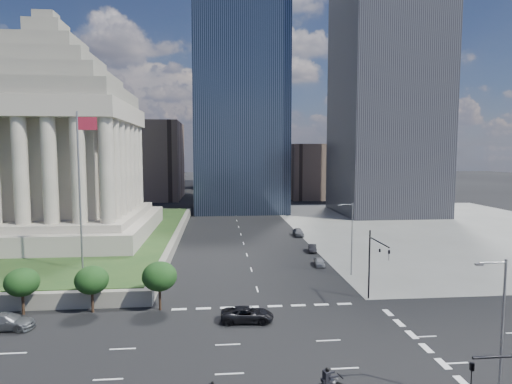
{
  "coord_description": "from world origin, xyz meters",
  "views": [
    {
      "loc": [
        -4.83,
        -31.15,
        16.73
      ],
      "look_at": [
        -0.28,
        18.44,
        12.2
      ],
      "focal_mm": 30.0,
      "sensor_mm": 36.0,
      "label": 1
    }
  ],
  "objects": [
    {
      "name": "parked_sedan_far",
      "position": [
        11.5,
        53.15,
        0.78
      ],
      "size": [
        1.94,
        4.63,
        1.56
      ],
      "primitive_type": "imported",
      "rotation": [
        0.0,
        0.0,
        -0.02
      ],
      "color": "#505257",
      "rests_on": "ground"
    },
    {
      "name": "highrise_ne",
      "position": [
        42.0,
        85.0,
        50.0
      ],
      "size": [
        26.0,
        28.0,
        100.0
      ],
      "primitive_type": "cube",
      "color": "black",
      "rests_on": "ground"
    },
    {
      "name": "motorcycle_lead",
      "position": [
        2.51,
        -3.64,
        1.04
      ],
      "size": [
        2.89,
        1.38,
        2.08
      ],
      "primitive_type": null,
      "rotation": [
        0.0,
        0.0,
        0.23
      ],
      "color": "black",
      "rests_on": "ground"
    },
    {
      "name": "sidewalk_ne",
      "position": [
        46.0,
        60.0,
        0.01
      ],
      "size": [
        68.0,
        90.0,
        0.03
      ],
      "primitive_type": "cube",
      "color": "slate",
      "rests_on": "ground"
    },
    {
      "name": "pickup_truck",
      "position": [
        -1.93,
        10.0,
        0.73
      ],
      "size": [
        2.77,
        5.41,
        1.46
      ],
      "primitive_type": "imported",
      "rotation": [
        0.0,
        0.0,
        1.5
      ],
      "color": "black",
      "rests_on": "ground"
    },
    {
      "name": "street_lamp_north",
      "position": [
        13.33,
        25.0,
        5.66
      ],
      "size": [
        2.13,
        0.22,
        10.0
      ],
      "color": "slate",
      "rests_on": "ground"
    },
    {
      "name": "ground",
      "position": [
        0.0,
        100.0,
        0.0
      ],
      "size": [
        500.0,
        500.0,
        0.0
      ],
      "primitive_type": "plane",
      "color": "black",
      "rests_on": "ground"
    },
    {
      "name": "midrise_glass",
      "position": [
        2.0,
        95.0,
        30.0
      ],
      "size": [
        26.0,
        26.0,
        60.0
      ],
      "primitive_type": "cube",
      "color": "black",
      "rests_on": "ground"
    },
    {
      "name": "suv_grey",
      "position": [
        -24.92,
        10.18,
        0.76
      ],
      "size": [
        2.55,
        5.41,
        1.53
      ],
      "primitive_type": "imported",
      "rotation": [
        0.0,
        0.0,
        1.49
      ],
      "color": "#4B4E52",
      "rests_on": "ground"
    },
    {
      "name": "parked_sedan_mid",
      "position": [
        11.23,
        39.05,
        0.62
      ],
      "size": [
        1.91,
        3.91,
        1.23
      ],
      "primitive_type": "imported",
      "rotation": [
        0.0,
        0.0,
        -0.17
      ],
      "color": "black",
      "rests_on": "ground"
    },
    {
      "name": "street_lamp_south",
      "position": [
        13.33,
        -6.0,
        5.66
      ],
      "size": [
        2.13,
        0.22,
        10.0
      ],
      "color": "slate",
      "rests_on": "ground"
    },
    {
      "name": "war_memorial",
      "position": [
        -34.0,
        48.0,
        21.4
      ],
      "size": [
        34.0,
        34.0,
        39.0
      ],
      "primitive_type": null,
      "color": "gray",
      "rests_on": "plaza_lawn"
    },
    {
      "name": "traffic_signal_ne",
      "position": [
        12.5,
        13.7,
        5.25
      ],
      "size": [
        0.3,
        5.74,
        8.0
      ],
      "color": "black",
      "rests_on": "ground"
    },
    {
      "name": "building_filler_ne",
      "position": [
        32.0,
        130.0,
        10.0
      ],
      "size": [
        20.0,
        30.0,
        20.0
      ],
      "primitive_type": "cube",
      "color": "brown",
      "rests_on": "ground"
    },
    {
      "name": "flagpole",
      "position": [
        -21.83,
        24.0,
        13.11
      ],
      "size": [
        2.52,
        0.24,
        20.0
      ],
      "color": "slate",
      "rests_on": "plaza_lawn"
    },
    {
      "name": "parked_sedan_near",
      "position": [
        10.28,
        30.15,
        0.61
      ],
      "size": [
        1.86,
        3.72,
        1.22
      ],
      "primitive_type": "imported",
      "rotation": [
        0.0,
        0.0,
        -0.12
      ],
      "color": "gray",
      "rests_on": "ground"
    },
    {
      "name": "building_filler_nw",
      "position": [
        -30.0,
        130.0,
        14.0
      ],
      "size": [
        24.0,
        30.0,
        28.0
      ],
      "primitive_type": "cube",
      "color": "brown",
      "rests_on": "ground"
    }
  ]
}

